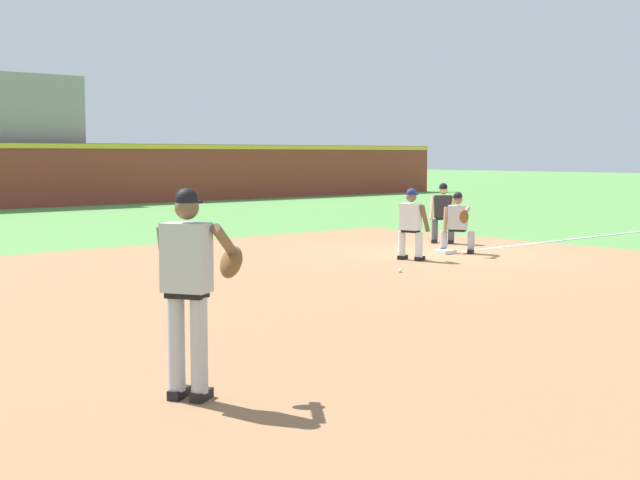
{
  "coord_description": "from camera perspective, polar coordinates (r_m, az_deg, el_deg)",
  "views": [
    {
      "loc": [
        -14.71,
        -12.5,
        2.15
      ],
      "look_at": [
        -7.36,
        -4.23,
        1.08
      ],
      "focal_mm": 50.0,
      "sensor_mm": 36.0,
      "label": 1
    }
  ],
  "objects": [
    {
      "name": "pitcher",
      "position": [
        7.81,
        -8.28,
        -2.57
      ],
      "size": [
        0.84,
        0.58,
        1.86
      ],
      "color": "black",
      "rests_on": "ground"
    },
    {
      "name": "foul_line_stripe",
      "position": [
        24.64,
        17.68,
        0.28
      ],
      "size": [
        12.84,
        0.1,
        0.0
      ],
      "primitive_type": "cube",
      "color": "white",
      "rests_on": "ground"
    },
    {
      "name": "first_base_bag",
      "position": [
        19.42,
        7.96,
        -0.75
      ],
      "size": [
        0.38,
        0.38,
        0.09
      ],
      "primitive_type": "cube",
      "color": "white",
      "rests_on": "ground"
    },
    {
      "name": "baserunner",
      "position": [
        18.08,
        5.84,
        1.19
      ],
      "size": [
        0.53,
        0.65,
        1.46
      ],
      "color": "black",
      "rests_on": "ground"
    },
    {
      "name": "infield_dirt_patch",
      "position": [
        13.56,
        3.25,
        -3.59
      ],
      "size": [
        18.0,
        18.0,
        0.01
      ],
      "primitive_type": "cube",
      "color": "#936B47",
      "rests_on": "ground"
    },
    {
      "name": "baseball",
      "position": [
        16.26,
        5.16,
        -1.96
      ],
      "size": [
        0.07,
        0.07,
        0.07
      ],
      "primitive_type": "sphere",
      "color": "white",
      "rests_on": "ground"
    },
    {
      "name": "ground_plane",
      "position": [
        19.42,
        7.96,
        -0.88
      ],
      "size": [
        160.0,
        160.0,
        0.0
      ],
      "primitive_type": "plane",
      "color": "#518942"
    },
    {
      "name": "umpire",
      "position": [
        21.65,
        7.88,
        1.88
      ],
      "size": [
        0.63,
        0.68,
        1.46
      ],
      "color": "black",
      "rests_on": "ground"
    },
    {
      "name": "first_baseman",
      "position": [
        19.49,
        8.82,
        1.29
      ],
      "size": [
        0.83,
        1.02,
        1.34
      ],
      "color": "black",
      "rests_on": "ground"
    },
    {
      "name": "outfield_wall",
      "position": [
        37.51,
        -18.6,
        4.07
      ],
      "size": [
        48.0,
        0.54,
        2.6
      ],
      "color": "brown",
      "rests_on": "ground"
    }
  ]
}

